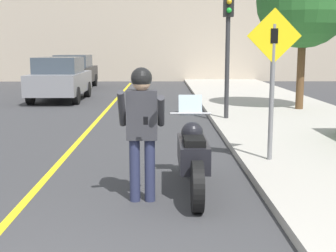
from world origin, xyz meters
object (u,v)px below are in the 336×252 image
(person_biker, at_px, (142,120))
(parked_car_black, at_px, (74,71))
(traffic_light, at_px, (228,28))
(crossing_sign, at_px, (273,70))
(street_tree, at_px, (304,1))
(motorcycle, at_px, (193,156))
(parked_car_grey, at_px, (60,79))

(person_biker, height_order, parked_car_black, person_biker)
(person_biker, relative_size, parked_car_black, 0.42)
(person_biker, height_order, traffic_light, traffic_light)
(person_biker, xyz_separation_m, traffic_light, (2.02, 6.61, 1.45))
(person_biker, distance_m, parked_car_black, 18.36)
(crossing_sign, distance_m, street_tree, 7.41)
(motorcycle, xyz_separation_m, person_biker, (-0.70, -0.46, 0.59))
(street_tree, height_order, parked_car_grey, street_tree)
(motorcycle, xyz_separation_m, traffic_light, (1.32, 6.15, 2.04))
(person_biker, distance_m, parked_car_grey, 12.70)
(person_biker, xyz_separation_m, street_tree, (4.58, 8.55, 2.34))
(person_biker, bearing_deg, motorcycle, 33.54)
(street_tree, bearing_deg, parked_car_black, 133.26)
(motorcycle, height_order, traffic_light, traffic_light)
(motorcycle, distance_m, person_biker, 1.02)
(traffic_light, height_order, parked_car_grey, traffic_light)
(parked_car_grey, bearing_deg, crossing_sign, -60.79)
(motorcycle, bearing_deg, parked_car_grey, 110.52)
(person_biker, xyz_separation_m, parked_car_black, (-4.19, 17.88, -0.24))
(crossing_sign, relative_size, street_tree, 0.53)
(parked_car_grey, height_order, parked_car_black, same)
(traffic_light, distance_m, street_tree, 3.34)
(crossing_sign, xyz_separation_m, street_tree, (2.47, 6.75, 1.78))
(traffic_light, xyz_separation_m, street_tree, (2.56, 1.94, 0.88))
(person_biker, bearing_deg, traffic_light, 73.00)
(street_tree, distance_m, parked_car_black, 13.06)
(crossing_sign, distance_m, traffic_light, 4.89)
(parked_car_black, bearing_deg, person_biker, -76.81)
(parked_car_grey, bearing_deg, person_biker, -73.17)
(parked_car_grey, bearing_deg, street_tree, -23.56)
(crossing_sign, bearing_deg, parked_car_black, 111.41)
(crossing_sign, xyz_separation_m, traffic_light, (-0.09, 4.81, 0.89))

